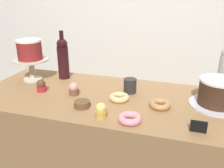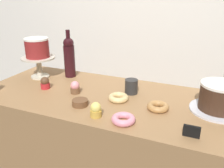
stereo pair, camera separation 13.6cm
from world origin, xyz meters
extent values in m
cube|color=silver|center=(0.00, 0.91, 1.30)|extent=(6.00, 0.05, 2.60)
cube|color=#997047|center=(0.00, 0.00, 0.47)|extent=(1.58, 0.66, 0.93)
cylinder|color=beige|center=(-0.59, 0.11, 0.94)|extent=(0.12, 0.12, 0.01)
cylinder|color=beige|center=(-0.59, 0.11, 1.01)|extent=(0.04, 0.04, 0.12)
cylinder|color=beige|center=(-0.59, 0.11, 1.07)|extent=(0.23, 0.23, 0.01)
cylinder|color=maroon|center=(-0.59, 0.11, 1.14)|extent=(0.16, 0.16, 0.12)
cylinder|color=white|center=(-0.59, 0.11, 1.20)|extent=(0.16, 0.16, 0.01)
cylinder|color=silver|center=(0.56, 0.06, 0.94)|extent=(0.28, 0.28, 0.01)
cylinder|color=#3D2619|center=(0.56, 0.06, 1.00)|extent=(0.19, 0.19, 0.13)
cylinder|color=white|center=(0.56, 0.06, 1.07)|extent=(0.20, 0.20, 0.01)
cylinder|color=black|center=(-0.41, 0.21, 1.04)|extent=(0.08, 0.08, 0.22)
sphere|color=black|center=(-0.41, 0.21, 1.17)|extent=(0.07, 0.07, 0.07)
cylinder|color=black|center=(-0.41, 0.21, 1.22)|extent=(0.03, 0.03, 0.08)
cylinder|color=red|center=(-0.43, -0.04, 0.95)|extent=(0.06, 0.06, 0.03)
sphere|color=brown|center=(-0.43, -0.04, 0.98)|extent=(0.05, 0.05, 0.05)
cylinder|color=brown|center=(-0.22, -0.03, 0.95)|extent=(0.06, 0.06, 0.03)
sphere|color=pink|center=(-0.22, -0.03, 0.98)|extent=(0.05, 0.05, 0.05)
cylinder|color=gold|center=(0.02, -0.24, 0.95)|extent=(0.06, 0.06, 0.03)
sphere|color=#EFDB6B|center=(0.02, -0.24, 0.98)|extent=(0.05, 0.05, 0.05)
torus|color=pink|center=(0.16, -0.24, 0.95)|extent=(0.11, 0.11, 0.03)
torus|color=#E0C17F|center=(0.05, -0.03, 0.95)|extent=(0.11, 0.11, 0.03)
torus|color=#B27F47|center=(0.28, -0.05, 0.95)|extent=(0.11, 0.11, 0.03)
cylinder|color=brown|center=(-0.11, -0.17, 0.94)|extent=(0.08, 0.08, 0.01)
cylinder|color=brown|center=(-0.11, -0.17, 0.95)|extent=(0.08, 0.08, 0.01)
cylinder|color=brown|center=(-0.11, -0.17, 0.96)|extent=(0.08, 0.08, 0.01)
cube|color=black|center=(0.46, -0.24, 0.96)|extent=(0.07, 0.01, 0.05)
cylinder|color=#282828|center=(0.08, 0.10, 0.97)|extent=(0.08, 0.08, 0.08)
camera|label=1|loc=(0.37, -1.21, 1.51)|focal=39.03mm
camera|label=2|loc=(0.50, -1.17, 1.51)|focal=39.03mm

